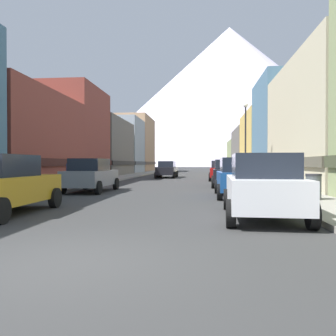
% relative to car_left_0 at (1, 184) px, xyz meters
% --- Properties ---
extents(ground_plane, '(400.00, 400.00, 0.00)m').
position_rel_car_left_0_xyz_m(ground_plane, '(3.80, -4.68, -0.90)').
color(ground_plane, '#333333').
extents(sidewalk_left, '(2.50, 100.00, 0.15)m').
position_rel_car_left_0_xyz_m(sidewalk_left, '(-2.45, 30.32, -0.82)').
color(sidewalk_left, gray).
rests_on(sidewalk_left, ground).
extents(sidewalk_right, '(2.50, 100.00, 0.15)m').
position_rel_car_left_0_xyz_m(sidewalk_right, '(10.05, 30.32, -0.82)').
color(sidewalk_right, gray).
rests_on(sidewalk_right, ground).
extents(storefront_left_2, '(9.71, 8.13, 8.65)m').
position_rel_car_left_0_xyz_m(storefront_left_2, '(-8.41, 22.17, 3.27)').
color(storefront_left_2, brown).
rests_on(storefront_left_2, ground).
extents(storefront_left_3, '(8.61, 12.43, 7.03)m').
position_rel_car_left_0_xyz_m(storefront_left_3, '(-7.85, 32.95, 2.48)').
color(storefront_left_3, '#66605B').
rests_on(storefront_left_3, ground).
extents(storefront_left_4, '(7.27, 8.98, 8.62)m').
position_rel_car_left_0_xyz_m(storefront_left_4, '(-7.19, 44.20, 3.26)').
color(storefront_left_4, '#99A5B2').
rests_on(storefront_left_4, ground).
extents(storefront_left_5, '(9.89, 12.50, 10.31)m').
position_rel_car_left_0_xyz_m(storefront_left_5, '(-8.50, 55.31, 4.08)').
color(storefront_left_5, tan).
rests_on(storefront_left_5, ground).
extents(storefront_right_2, '(8.82, 8.87, 9.52)m').
position_rel_car_left_0_xyz_m(storefront_right_2, '(15.56, 23.88, 3.70)').
color(storefront_right_2, slate).
rests_on(storefront_right_2, ground).
extents(storefront_right_3, '(8.54, 11.89, 7.87)m').
position_rel_car_left_0_xyz_m(storefront_right_3, '(15.42, 34.48, 2.89)').
color(storefront_right_3, '#D8B259').
rests_on(storefront_right_3, ground).
extents(storefront_right_4, '(8.04, 13.26, 7.14)m').
position_rel_car_left_0_xyz_m(storefront_right_4, '(15.17, 47.64, 2.54)').
color(storefront_right_4, '#66605B').
rests_on(storefront_right_4, ground).
extents(storefront_right_5, '(8.14, 10.75, 6.07)m').
position_rel_car_left_0_xyz_m(storefront_right_5, '(15.22, 60.13, 2.02)').
color(storefront_right_5, '#8C9966').
rests_on(storefront_right_5, ground).
extents(car_left_0, '(2.09, 4.41, 1.78)m').
position_rel_car_left_0_xyz_m(car_left_0, '(0.00, 0.00, 0.00)').
color(car_left_0, '#B28419').
rests_on(car_left_0, ground).
extents(car_left_1, '(2.12, 4.43, 1.78)m').
position_rel_car_left_0_xyz_m(car_left_1, '(-0.00, 8.38, 0.00)').
color(car_left_1, slate).
rests_on(car_left_1, ground).
extents(car_right_0, '(2.24, 4.48, 1.78)m').
position_rel_car_left_0_xyz_m(car_right_0, '(7.60, 0.07, 0.00)').
color(car_right_0, silver).
rests_on(car_right_0, ground).
extents(car_right_1, '(2.09, 4.41, 1.78)m').
position_rel_car_left_0_xyz_m(car_right_1, '(7.60, 6.27, 0.00)').
color(car_right_1, '#19478C').
rests_on(car_right_1, ground).
extents(car_right_2, '(2.18, 4.45, 1.78)m').
position_rel_car_left_0_xyz_m(car_right_2, '(7.60, 13.29, 0.00)').
color(car_right_2, black).
rests_on(car_right_2, ground).
extents(car_right_3, '(2.18, 4.45, 1.78)m').
position_rel_car_left_0_xyz_m(car_right_3, '(7.60, 21.44, 0.00)').
color(car_right_3, '#9E1111').
rests_on(car_right_3, ground).
extents(car_driving_0, '(2.06, 4.40, 1.78)m').
position_rel_car_left_0_xyz_m(car_driving_0, '(2.20, 26.90, 0.00)').
color(car_driving_0, black).
rests_on(car_driving_0, ground).
extents(car_driving_1, '(2.06, 4.40, 1.78)m').
position_rel_car_left_0_xyz_m(car_driving_1, '(2.20, 28.30, 0.00)').
color(car_driving_1, silver).
rests_on(car_driving_1, ground).
extents(trash_bin_right, '(0.59, 0.59, 0.98)m').
position_rel_car_left_0_xyz_m(trash_bin_right, '(10.15, 3.87, -0.26)').
color(trash_bin_right, '#4C5156').
rests_on(trash_bin_right, sidewalk_right).
extents(potted_plant_0, '(0.47, 0.47, 0.73)m').
position_rel_car_left_0_xyz_m(potted_plant_0, '(-3.20, 14.35, -0.38)').
color(potted_plant_0, gray).
rests_on(potted_plant_0, sidewalk_left).
extents(potted_plant_1, '(0.72, 0.72, 1.02)m').
position_rel_car_left_0_xyz_m(potted_plant_1, '(-3.20, 15.30, -0.15)').
color(potted_plant_1, gray).
rests_on(potted_plant_1, sidewalk_left).
extents(pedestrian_0, '(0.36, 0.36, 1.58)m').
position_rel_car_left_0_xyz_m(pedestrian_0, '(-2.45, 11.53, -0.02)').
color(pedestrian_0, navy).
rests_on(pedestrian_0, sidewalk_left).
extents(streetlamp_right, '(0.36, 0.36, 5.86)m').
position_rel_car_left_0_xyz_m(streetlamp_right, '(9.15, 16.30, 3.09)').
color(streetlamp_right, black).
rests_on(streetlamp_right, sidewalk_right).
extents(mountain_backdrop, '(222.17, 222.17, 104.13)m').
position_rel_car_left_0_xyz_m(mountain_backdrop, '(26.79, 255.32, 51.16)').
color(mountain_backdrop, silver).
rests_on(mountain_backdrop, ground).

